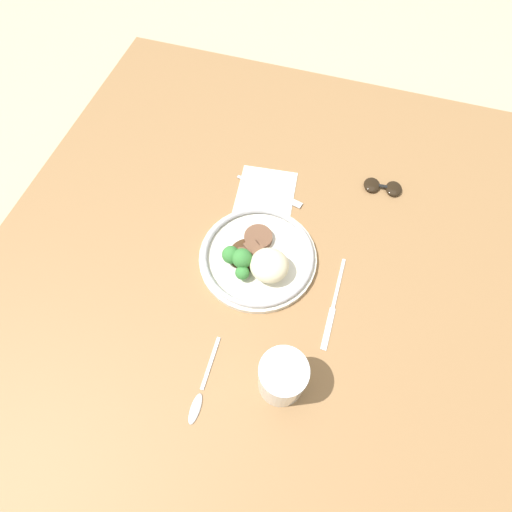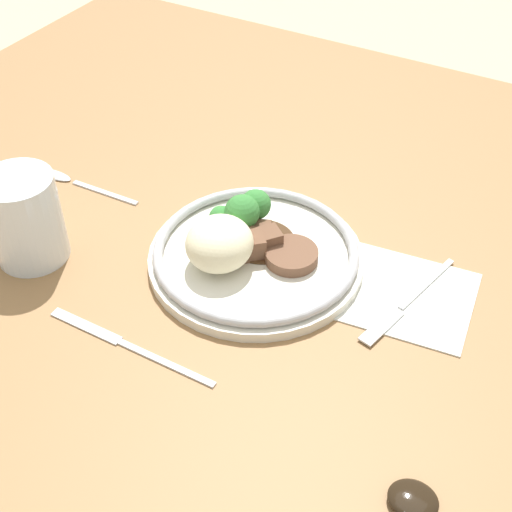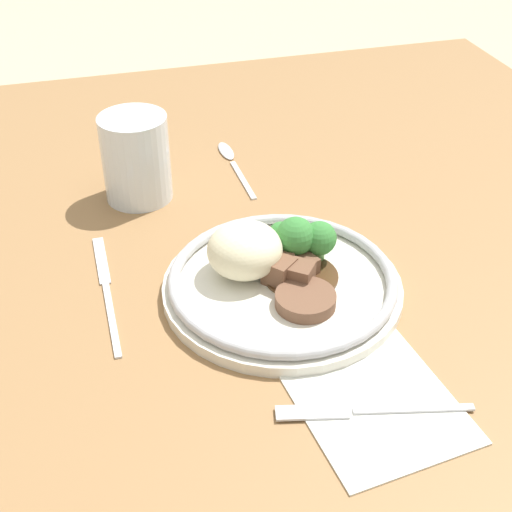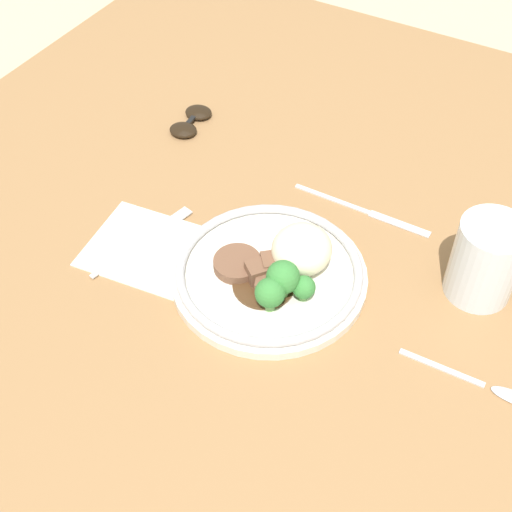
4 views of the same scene
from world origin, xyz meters
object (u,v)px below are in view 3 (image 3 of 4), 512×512
(spoon, at_px, (230,158))
(plate, at_px, (278,275))
(fork, at_px, (355,411))
(knife, at_px, (106,287))
(juice_glass, at_px, (137,163))

(spoon, bearing_deg, plate, 174.38)
(fork, relative_size, knife, 0.83)
(plate, xyz_separation_m, fork, (-0.18, -0.01, -0.02))
(juice_glass, distance_m, spoon, 0.16)
(juice_glass, relative_size, fork, 0.64)
(fork, relative_size, spoon, 1.05)
(knife, bearing_deg, plate, -106.30)
(juice_glass, xyz_separation_m, fork, (-0.41, -0.13, -0.04))
(plate, height_order, juice_glass, juice_glass)
(plate, relative_size, fork, 1.47)
(plate, xyz_separation_m, knife, (0.05, 0.18, -0.02))
(plate, bearing_deg, juice_glass, 26.34)
(plate, height_order, knife, plate)
(plate, bearing_deg, fork, -175.77)
(plate, relative_size, knife, 1.22)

